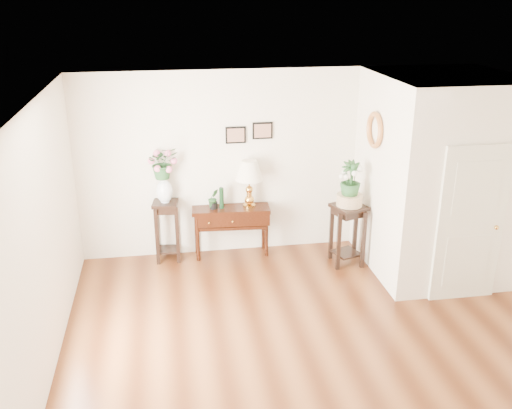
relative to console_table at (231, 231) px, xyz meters
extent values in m
cube|color=brown|center=(0.76, -2.57, -0.39)|extent=(6.00, 5.50, 0.02)
cube|color=white|center=(0.76, -2.57, 2.41)|extent=(6.00, 5.50, 0.02)
cube|color=silver|center=(0.76, 0.18, 1.01)|extent=(6.00, 0.02, 2.80)
cube|color=silver|center=(-2.24, -2.57, 1.01)|extent=(0.02, 5.50, 2.80)
cube|color=silver|center=(2.86, -0.79, 1.01)|extent=(1.80, 1.95, 2.80)
cube|color=beige|center=(2.86, -1.79, 0.66)|extent=(0.90, 0.05, 2.10)
cube|color=black|center=(0.11, 0.16, 1.46)|extent=(0.30, 0.02, 0.25)
cube|color=black|center=(0.51, 0.16, 1.51)|extent=(0.30, 0.02, 0.25)
torus|color=#BC6C2D|center=(1.92, -0.67, 1.66)|extent=(0.07, 0.51, 0.51)
cube|color=black|center=(0.00, 0.00, 0.00)|extent=(1.19, 0.47, 0.78)
cube|color=#C28E3A|center=(0.28, 0.00, 0.74)|extent=(0.47, 0.47, 0.73)
cylinder|color=black|center=(-0.14, 0.00, 0.56)|extent=(0.08, 0.08, 0.32)
imported|color=#245126|center=(-0.26, 0.00, 0.54)|extent=(0.19, 0.17, 0.29)
cube|color=black|center=(-0.97, 0.00, 0.08)|extent=(0.41, 0.41, 0.93)
imported|color=#245126|center=(-0.97, 0.00, 1.18)|extent=(0.50, 0.46, 0.48)
cube|color=black|center=(1.66, -0.57, 0.07)|extent=(0.55, 0.55, 0.92)
cylinder|color=beige|center=(1.66, -0.57, 0.62)|extent=(0.45, 0.45, 0.17)
imported|color=#245126|center=(1.66, -0.57, 0.93)|extent=(0.31, 0.31, 0.54)
camera|label=1|loc=(-0.93, -7.95, 3.49)|focal=40.00mm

